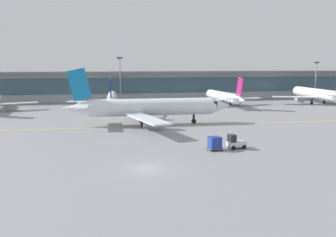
{
  "coord_description": "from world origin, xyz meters",
  "views": [
    {
      "loc": [
        -4.73,
        -39.39,
        12.14
      ],
      "look_at": [
        6.0,
        17.81,
        3.0
      ],
      "focal_mm": 37.57,
      "sensor_mm": 36.0,
      "label": 1
    }
  ],
  "objects_px": {
    "cargo_dolly_lead": "(215,143)",
    "apron_light_mast_2": "(316,78)",
    "baggage_tug": "(235,142)",
    "taxiing_regional_jet": "(150,108)",
    "gate_airplane_3": "(223,97)",
    "gate_airplane_2": "(112,99)",
    "gate_airplane_4": "(316,94)",
    "apron_light_mast_1": "(120,78)"
  },
  "relations": [
    {
      "from": "baggage_tug",
      "to": "apron_light_mast_2",
      "type": "height_order",
      "value": "apron_light_mast_2"
    },
    {
      "from": "taxiing_regional_jet",
      "to": "baggage_tug",
      "type": "distance_m",
      "value": 24.34
    },
    {
      "from": "taxiing_regional_jet",
      "to": "cargo_dolly_lead",
      "type": "bearing_deg",
      "value": -73.58
    },
    {
      "from": "apron_light_mast_1",
      "to": "apron_light_mast_2",
      "type": "distance_m",
      "value": 67.16
    },
    {
      "from": "gate_airplane_4",
      "to": "baggage_tug",
      "type": "distance_m",
      "value": 67.56
    },
    {
      "from": "taxiing_regional_jet",
      "to": "apron_light_mast_1",
      "type": "distance_m",
      "value": 43.36
    },
    {
      "from": "gate_airplane_2",
      "to": "gate_airplane_3",
      "type": "distance_m",
      "value": 31.89
    },
    {
      "from": "taxiing_regional_jet",
      "to": "gate_airplane_2",
      "type": "bearing_deg",
      "value": 104.7
    },
    {
      "from": "gate_airplane_3",
      "to": "taxiing_regional_jet",
      "type": "height_order",
      "value": "taxiing_regional_jet"
    },
    {
      "from": "cargo_dolly_lead",
      "to": "apron_light_mast_2",
      "type": "distance_m",
      "value": 86.32
    },
    {
      "from": "gate_airplane_3",
      "to": "taxiing_regional_jet",
      "type": "relative_size",
      "value": 0.77
    },
    {
      "from": "taxiing_regional_jet",
      "to": "apron_light_mast_2",
      "type": "bearing_deg",
      "value": 34.37
    },
    {
      "from": "baggage_tug",
      "to": "apron_light_mast_2",
      "type": "xyz_separation_m",
      "value": [
        54.18,
        63.79,
        6.14
      ]
    },
    {
      "from": "gate_airplane_2",
      "to": "gate_airplane_3",
      "type": "height_order",
      "value": "gate_airplane_3"
    },
    {
      "from": "apron_light_mast_1",
      "to": "taxiing_regional_jet",
      "type": "bearing_deg",
      "value": -85.23
    },
    {
      "from": "taxiing_regional_jet",
      "to": "gate_airplane_4",
      "type": "bearing_deg",
      "value": 27.98
    },
    {
      "from": "gate_airplane_3",
      "to": "gate_airplane_4",
      "type": "height_order",
      "value": "gate_airplane_4"
    },
    {
      "from": "apron_light_mast_1",
      "to": "gate_airplane_3",
      "type": "bearing_deg",
      "value": -27.77
    },
    {
      "from": "gate_airplane_4",
      "to": "baggage_tug",
      "type": "height_order",
      "value": "gate_airplane_4"
    },
    {
      "from": "gate_airplane_2",
      "to": "cargo_dolly_lead",
      "type": "distance_m",
      "value": 52.35
    },
    {
      "from": "baggage_tug",
      "to": "apron_light_mast_1",
      "type": "bearing_deg",
      "value": 93.61
    },
    {
      "from": "gate_airplane_3",
      "to": "baggage_tug",
      "type": "bearing_deg",
      "value": 157.58
    },
    {
      "from": "gate_airplane_2",
      "to": "gate_airplane_3",
      "type": "bearing_deg",
      "value": -87.52
    },
    {
      "from": "taxiing_regional_jet",
      "to": "apron_light_mast_1",
      "type": "bearing_deg",
      "value": 96.01
    },
    {
      "from": "gate_airplane_3",
      "to": "gate_airplane_4",
      "type": "xyz_separation_m",
      "value": [
        29.62,
        -0.23,
        0.38
      ]
    },
    {
      "from": "cargo_dolly_lead",
      "to": "apron_light_mast_1",
      "type": "xyz_separation_m",
      "value": [
        -9.76,
        65.74,
        6.69
      ]
    },
    {
      "from": "cargo_dolly_lead",
      "to": "apron_light_mast_2",
      "type": "height_order",
      "value": "apron_light_mast_2"
    },
    {
      "from": "cargo_dolly_lead",
      "to": "apron_light_mast_1",
      "type": "distance_m",
      "value": 66.8
    },
    {
      "from": "cargo_dolly_lead",
      "to": "apron_light_mast_2",
      "type": "bearing_deg",
      "value": 40.61
    },
    {
      "from": "cargo_dolly_lead",
      "to": "taxiing_regional_jet",
      "type": "bearing_deg",
      "value": 97.57
    },
    {
      "from": "taxiing_regional_jet",
      "to": "apron_light_mast_2",
      "type": "relative_size",
      "value": 2.7
    },
    {
      "from": "gate_airplane_2",
      "to": "taxiing_regional_jet",
      "type": "xyz_separation_m",
      "value": [
        6.69,
        -27.97,
        0.8
      ]
    },
    {
      "from": "taxiing_regional_jet",
      "to": "apron_light_mast_1",
      "type": "height_order",
      "value": "apron_light_mast_1"
    },
    {
      "from": "cargo_dolly_lead",
      "to": "apron_light_mast_1",
      "type": "height_order",
      "value": "apron_light_mast_1"
    },
    {
      "from": "taxiing_regional_jet",
      "to": "cargo_dolly_lead",
      "type": "height_order",
      "value": "taxiing_regional_jet"
    },
    {
      "from": "baggage_tug",
      "to": "taxiing_regional_jet",
      "type": "bearing_deg",
      "value": 105.16
    },
    {
      "from": "apron_light_mast_2",
      "to": "apron_light_mast_1",
      "type": "bearing_deg",
      "value": 178.7
    },
    {
      "from": "gate_airplane_2",
      "to": "apron_light_mast_2",
      "type": "xyz_separation_m",
      "value": [
        70.24,
        13.5,
        4.42
      ]
    },
    {
      "from": "taxiing_regional_jet",
      "to": "apron_light_mast_2",
      "type": "distance_m",
      "value": 75.97
    },
    {
      "from": "gate_airplane_4",
      "to": "apron_light_mast_1",
      "type": "relative_size",
      "value": 2.14
    },
    {
      "from": "gate_airplane_2",
      "to": "taxiing_regional_jet",
      "type": "height_order",
      "value": "taxiing_regional_jet"
    },
    {
      "from": "cargo_dolly_lead",
      "to": "gate_airplane_3",
      "type": "bearing_deg",
      "value": 61.78
    }
  ]
}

